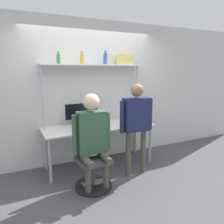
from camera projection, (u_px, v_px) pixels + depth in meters
The scene contains 14 objects.
ground_plane at pixel (107, 173), 3.82m from camera, with size 12.00×12.00×0.00m, color #4C4C51.
wall_back at pixel (91, 92), 4.24m from camera, with size 8.00×0.06×2.70m.
desk at pixel (99, 130), 4.02m from camera, with size 2.01×0.72×0.76m.
shelf_unit at pixel (94, 79), 4.04m from camera, with size 1.91×0.27×1.87m.
monitor at pixel (82, 113), 4.01m from camera, with size 0.63×0.22×0.42m.
laptop at pixel (84, 126), 3.73m from camera, with size 0.29×0.25×0.25m.
cell_phone at pixel (98, 129), 3.78m from camera, with size 0.07×0.15×0.01m.
office_chair at pixel (92, 169), 3.32m from camera, with size 0.56×0.56×0.92m.
person_seated at pixel (93, 134), 3.18m from camera, with size 0.59×0.48×1.44m.
person_standing at pixel (136, 118), 3.60m from camera, with size 0.61×0.21×1.55m.
bottle_amber at pixel (82, 59), 3.88m from camera, with size 0.06×0.06×0.22m.
bottle_green at pixel (58, 59), 3.70m from camera, with size 0.06×0.06×0.20m.
bottle_blue at pixel (105, 59), 4.07m from camera, with size 0.07×0.07×0.24m.
storage_box at pixel (125, 60), 4.24m from camera, with size 0.31×0.17×0.18m.
Camera 1 is at (-1.44, -3.24, 1.77)m, focal length 35.00 mm.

